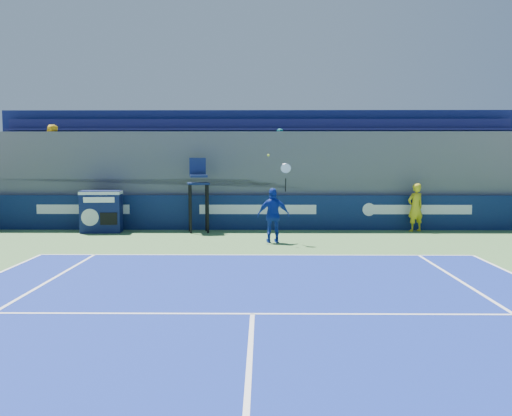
{
  "coord_description": "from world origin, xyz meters",
  "views": [
    {
      "loc": [
        0.15,
        -2.4,
        2.47
      ],
      "look_at": [
        0.0,
        11.5,
        1.25
      ],
      "focal_mm": 40.0,
      "sensor_mm": 36.0,
      "label": 1
    }
  ],
  "objects_px": {
    "match_clock": "(101,210)",
    "tennis_player": "(273,215)",
    "umpire_chair": "(198,187)",
    "ball_person": "(415,207)"
  },
  "relations": [
    {
      "from": "match_clock",
      "to": "tennis_player",
      "type": "xyz_separation_m",
      "value": [
        5.66,
        -2.25,
        0.07
      ]
    },
    {
      "from": "match_clock",
      "to": "umpire_chair",
      "type": "xyz_separation_m",
      "value": [
        3.22,
        0.09,
        0.79
      ]
    },
    {
      "from": "ball_person",
      "to": "match_clock",
      "type": "distance_m",
      "value": 10.49
    },
    {
      "from": "umpire_chair",
      "to": "match_clock",
      "type": "bearing_deg",
      "value": -178.32
    },
    {
      "from": "match_clock",
      "to": "umpire_chair",
      "type": "bearing_deg",
      "value": 1.68
    },
    {
      "from": "ball_person",
      "to": "umpire_chair",
      "type": "xyz_separation_m",
      "value": [
        -7.26,
        -0.27,
        0.71
      ]
    },
    {
      "from": "match_clock",
      "to": "umpire_chair",
      "type": "height_order",
      "value": "umpire_chair"
    },
    {
      "from": "ball_person",
      "to": "tennis_player",
      "type": "bearing_deg",
      "value": 5.17
    },
    {
      "from": "ball_person",
      "to": "umpire_chair",
      "type": "bearing_deg",
      "value": -21.19
    },
    {
      "from": "umpire_chair",
      "to": "tennis_player",
      "type": "distance_m",
      "value": 3.46
    }
  ]
}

